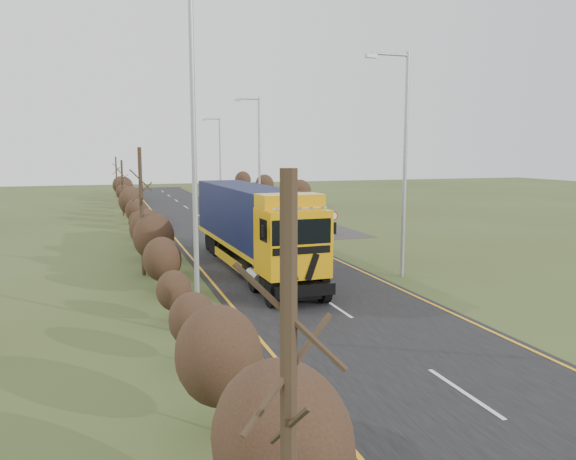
# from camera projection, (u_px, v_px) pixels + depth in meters

# --- Properties ---
(ground) EXTENTS (160.00, 160.00, 0.00)m
(ground) POSITION_uv_depth(u_px,v_px,m) (300.00, 284.00, 25.00)
(ground) COLOR #39441D
(ground) RESTS_ON ground
(road) EXTENTS (8.00, 120.00, 0.02)m
(road) POSITION_uv_depth(u_px,v_px,m) (246.00, 247.00, 34.40)
(road) COLOR black
(road) RESTS_ON ground
(layby) EXTENTS (6.00, 18.00, 0.02)m
(layby) POSITION_uv_depth(u_px,v_px,m) (294.00, 223.00, 45.82)
(layby) COLOR #2B2926
(layby) RESTS_ON ground
(lane_markings) EXTENTS (7.52, 116.00, 0.01)m
(lane_markings) POSITION_uv_depth(u_px,v_px,m) (247.00, 248.00, 34.11)
(lane_markings) COLOR orange
(lane_markings) RESTS_ON road
(hedgerow) EXTENTS (2.24, 102.04, 6.05)m
(hedgerow) POSITION_uv_depth(u_px,v_px,m) (147.00, 230.00, 30.34)
(hedgerow) COLOR black
(hedgerow) RESTS_ON ground
(lorry) EXTENTS (2.94, 15.17, 4.21)m
(lorry) POSITION_uv_depth(u_px,v_px,m) (252.00, 222.00, 27.66)
(lorry) COLOR black
(lorry) RESTS_ON ground
(car_red_hatchback) EXTENTS (2.12, 3.70, 1.18)m
(car_red_hatchback) POSITION_uv_depth(u_px,v_px,m) (309.00, 224.00, 40.65)
(car_red_hatchback) COLOR maroon
(car_red_hatchback) RESTS_ON ground
(car_blue_sedan) EXTENTS (3.14, 3.96, 1.26)m
(car_blue_sedan) POSITION_uv_depth(u_px,v_px,m) (305.00, 213.00, 47.46)
(car_blue_sedan) COLOR #0A0F37
(car_blue_sedan) RESTS_ON ground
(streetlight_near) EXTENTS (2.17, 0.21, 10.28)m
(streetlight_near) POSITION_uv_depth(u_px,v_px,m) (402.00, 155.00, 25.67)
(streetlight_near) COLOR #9D9FA2
(streetlight_near) RESTS_ON ground
(streetlight_mid) EXTENTS (2.19, 0.21, 10.34)m
(streetlight_mid) POSITION_uv_depth(u_px,v_px,m) (258.00, 152.00, 47.69)
(streetlight_mid) COLOR #9D9FA2
(streetlight_mid) RESTS_ON ground
(streetlight_far) EXTENTS (2.03, 0.19, 9.57)m
(streetlight_far) POSITION_uv_depth(u_px,v_px,m) (219.00, 156.00, 63.59)
(streetlight_far) COLOR #9D9FA2
(streetlight_far) RESTS_ON ground
(left_pole) EXTENTS (0.16, 0.16, 11.46)m
(left_pole) POSITION_uv_depth(u_px,v_px,m) (194.00, 156.00, 17.18)
(left_pole) COLOR #9D9FA2
(left_pole) RESTS_ON ground
(speed_sign) EXTENTS (0.58, 0.10, 2.09)m
(speed_sign) POSITION_uv_depth(u_px,v_px,m) (333.00, 221.00, 35.51)
(speed_sign) COLOR #9D9FA2
(speed_sign) RESTS_ON ground
(warning_board) EXTENTS (0.70, 0.11, 1.85)m
(warning_board) POSITION_uv_depth(u_px,v_px,m) (276.00, 207.00, 47.80)
(warning_board) COLOR #9D9FA2
(warning_board) RESTS_ON ground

